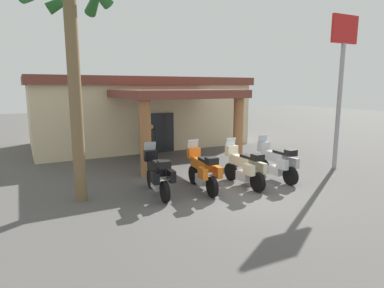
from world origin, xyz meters
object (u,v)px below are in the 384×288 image
at_px(motorcycle_cream, 244,167).
at_px(motorcycle_silver, 277,162).
at_px(pedestrian, 151,139).
at_px(motorcycle_black, 158,174).
at_px(motorcycle_orange, 203,170).
at_px(motel_building, 139,111).
at_px(palm_tree_roadside, 72,38).
at_px(roadside_sign, 342,67).

bearing_deg(motorcycle_cream, motorcycle_silver, -88.67).
relative_size(motorcycle_cream, pedestrian, 1.30).
height_order(motorcycle_black, motorcycle_silver, same).
xyz_separation_m(motorcycle_silver, pedestrian, (-3.01, 5.44, 0.29)).
distance_m(motorcycle_orange, pedestrian, 5.29).
bearing_deg(motel_building, motorcycle_black, -105.48).
xyz_separation_m(motel_building, palm_tree_roadside, (-4.69, -8.92, 2.78)).
distance_m(motel_building, motorcycle_black, 9.92).
height_order(motorcycle_black, motorcycle_cream, same).
height_order(motorcycle_silver, roadside_sign, roadside_sign).
xyz_separation_m(motel_building, motorcycle_silver, (2.20, -9.90, -1.35)).
bearing_deg(roadside_sign, motorcycle_black, 179.25).
bearing_deg(motel_building, roadside_sign, -60.96).
height_order(motel_building, motorcycle_orange, motel_building).
height_order(motorcycle_black, roadside_sign, roadside_sign).
bearing_deg(palm_tree_roadside, motorcycle_black, -15.07).
relative_size(motel_building, motorcycle_black, 5.65).
distance_m(motel_building, roadside_sign, 11.39).
distance_m(motel_building, motorcycle_silver, 10.24).
bearing_deg(palm_tree_roadside, motorcycle_silver, -8.14).
bearing_deg(roadside_sign, pedestrian, 141.31).
distance_m(motorcycle_silver, pedestrian, 6.22).
height_order(motel_building, pedestrian, motel_building).
height_order(motorcycle_silver, palm_tree_roadside, palm_tree_roadside).
xyz_separation_m(motorcycle_cream, motorcycle_silver, (1.53, 0.08, 0.00)).
xyz_separation_m(motorcycle_orange, roadside_sign, (6.52, 0.11, 3.55)).
distance_m(motorcycle_black, palm_tree_roadside, 4.77).
xyz_separation_m(motorcycle_black, palm_tree_roadside, (-2.29, 0.62, 4.14)).
relative_size(motorcycle_orange, palm_tree_roadside, 0.32).
relative_size(pedestrian, palm_tree_roadside, 0.25).
height_order(motorcycle_orange, motorcycle_silver, same).
relative_size(motorcycle_black, motorcycle_cream, 1.00).
distance_m(motorcycle_cream, palm_tree_roadside, 6.85).
bearing_deg(motorcycle_cream, pedestrian, 13.20).
bearing_deg(palm_tree_roadside, pedestrian, 48.88).
relative_size(motel_building, roadside_sign, 1.99).
bearing_deg(palm_tree_roadside, roadside_sign, -4.00).
height_order(motorcycle_orange, palm_tree_roadside, palm_tree_roadside).
xyz_separation_m(motel_building, pedestrian, (-0.81, -4.47, -1.06)).
relative_size(motorcycle_black, pedestrian, 1.30).
relative_size(motorcycle_black, motorcycle_silver, 1.00).
xyz_separation_m(motorcycle_cream, palm_tree_roadside, (-5.36, 1.07, 4.14)).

